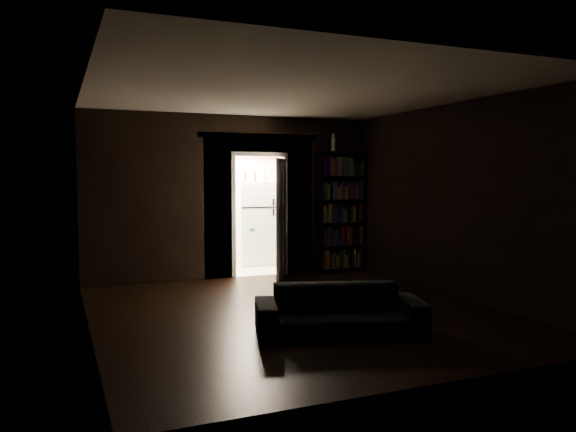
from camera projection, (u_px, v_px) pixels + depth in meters
name	position (u px, v px, depth m)	size (l,w,h in m)	color
ground	(296.00, 312.00, 7.21)	(5.50, 5.50, 0.00)	black
room_walls	(266.00, 181.00, 8.08)	(5.02, 5.61, 2.84)	black
kitchen_alcove	(240.00, 204.00, 10.88)	(2.20, 1.80, 2.60)	beige
sofa	(340.00, 302.00, 6.19)	(1.85, 0.80, 0.71)	black
bookshelf	(340.00, 212.00, 10.29)	(0.90, 0.32, 2.20)	black
refrigerator	(254.00, 223.00, 11.18)	(0.74, 0.68, 1.65)	white
door	(281.00, 219.00, 9.61)	(0.85, 0.05, 2.05)	silver
figurine	(333.00, 142.00, 10.12)	(0.11, 0.11, 0.33)	white
bottles	(255.00, 175.00, 11.13)	(0.59, 0.07, 0.24)	black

